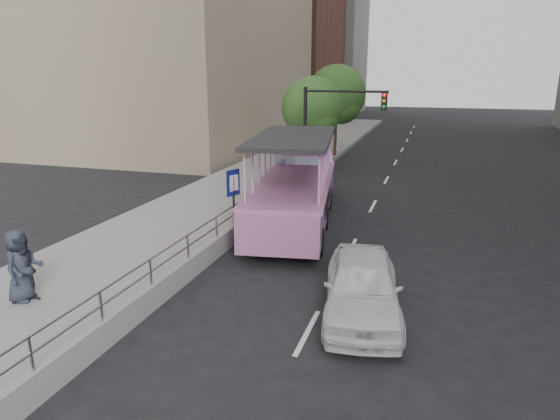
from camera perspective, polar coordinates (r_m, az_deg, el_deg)
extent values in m
plane|color=black|center=(14.03, 1.20, -9.37)|extent=(160.00, 160.00, 0.00)
cube|color=gray|center=(24.76, -5.09, 2.00)|extent=(5.50, 80.00, 0.30)
cube|color=#989793|center=(16.61, -7.23, -3.67)|extent=(0.24, 30.00, 0.36)
cylinder|color=#A8A8AC|center=(10.34, -26.61, -14.49)|extent=(0.07, 0.07, 0.70)
cylinder|color=#A8A8AC|center=(11.66, -19.80, -10.27)|extent=(0.07, 0.07, 0.70)
cylinder|color=#A8A8AC|center=(13.14, -14.58, -6.86)|extent=(0.07, 0.07, 0.70)
cylinder|color=#A8A8AC|center=(14.75, -10.52, -4.13)|extent=(0.07, 0.07, 0.70)
cylinder|color=#A8A8AC|center=(16.45, -7.29, -1.93)|extent=(0.07, 0.07, 0.70)
cylinder|color=#A8A8AC|center=(18.21, -4.68, -0.14)|extent=(0.07, 0.07, 0.70)
cylinder|color=#A8A8AC|center=(20.01, -2.54, 1.33)|extent=(0.07, 0.07, 0.70)
cylinder|color=#A8A8AC|center=(21.85, -0.76, 2.55)|extent=(0.07, 0.07, 0.70)
cylinder|color=#A8A8AC|center=(23.71, 0.76, 3.58)|extent=(0.07, 0.07, 0.70)
cylinder|color=#A8A8AC|center=(25.60, 2.05, 4.46)|extent=(0.07, 0.07, 0.70)
cylinder|color=#A8A8AC|center=(16.45, -7.29, -1.93)|extent=(0.06, 22.00, 0.06)
cylinder|color=#A8A8AC|center=(16.35, -7.33, -0.82)|extent=(0.06, 22.00, 0.06)
cylinder|color=black|center=(16.90, -3.53, -3.26)|extent=(0.51, 0.99, 0.95)
cylinder|color=black|center=(16.60, 4.33, -3.63)|extent=(0.51, 0.99, 0.95)
cylinder|color=black|center=(19.66, -1.78, -0.54)|extent=(0.51, 0.99, 0.95)
cylinder|color=black|center=(19.40, 4.96, -0.81)|extent=(0.51, 0.99, 0.95)
cylinder|color=black|center=(22.47, -0.47, 1.51)|extent=(0.51, 0.99, 0.95)
cylinder|color=black|center=(22.24, 5.43, 1.29)|extent=(0.51, 0.99, 0.95)
cube|color=#EA94DC|center=(19.54, 1.65, 1.20)|extent=(3.96, 8.93, 1.31)
cube|color=#EA94DC|center=(24.39, 3.05, 4.69)|extent=(2.90, 2.61, 1.64)
cylinder|color=#EA94DC|center=(25.21, 3.25, 5.77)|extent=(2.56, 1.12, 2.47)
cube|color=#AF6695|center=(15.28, -0.32, -2.89)|extent=(2.65, 0.78, 1.31)
cube|color=#AF6695|center=(19.38, 1.67, 3.26)|extent=(4.14, 9.26, 0.13)
cube|color=black|center=(18.67, 1.56, 8.30)|extent=(3.85, 7.29, 0.15)
cube|color=gray|center=(22.39, 2.65, 6.58)|extent=(2.42, 0.59, 1.10)
cube|color=#EA94DC|center=(22.91, 2.76, 5.98)|extent=(2.45, 1.41, 0.53)
imported|color=silver|center=(12.65, 9.38, -8.57)|extent=(2.58, 4.84, 1.57)
imported|color=#292D3C|center=(14.00, -27.05, -5.99)|extent=(1.08, 1.06, 1.75)
imported|color=#292D3C|center=(14.12, -27.68, -5.66)|extent=(0.77, 1.02, 1.86)
cylinder|color=black|center=(17.18, -5.29, -0.30)|extent=(0.08, 0.08, 2.49)
cube|color=navy|center=(16.92, -5.37, 3.11)|extent=(0.25, 0.58, 0.90)
cube|color=silver|center=(16.91, -5.28, 3.11)|extent=(0.16, 0.37, 0.55)
cylinder|color=black|center=(25.76, 2.86, 8.10)|extent=(0.18, 0.18, 5.20)
cylinder|color=black|center=(25.14, 7.47, 13.30)|extent=(4.20, 0.12, 0.12)
cube|color=black|center=(24.89, 11.83, 12.06)|extent=(0.28, 0.22, 0.85)
sphere|color=red|center=(24.75, 11.84, 12.73)|extent=(0.16, 0.16, 0.16)
cylinder|color=#3A271A|center=(29.39, 3.62, 6.92)|extent=(0.22, 0.22, 3.08)
sphere|color=#2E5723|center=(29.13, 3.70, 11.63)|extent=(3.52, 3.52, 3.52)
sphere|color=#2E5723|center=(28.79, 4.33, 10.47)|extent=(2.42, 2.42, 2.42)
cylinder|color=#3A271A|center=(35.13, 6.34, 8.58)|extent=(0.22, 0.22, 3.47)
sphere|color=#2E5723|center=(34.91, 6.47, 13.02)|extent=(3.97, 3.97, 3.97)
sphere|color=#2E5723|center=(34.58, 7.00, 11.96)|extent=(2.73, 2.73, 2.73)
cube|color=brown|center=(64.36, -2.39, 21.79)|extent=(18.00, 16.00, 26.00)
cube|color=gray|center=(78.80, 3.23, 18.43)|extent=(16.00, 14.00, 20.00)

